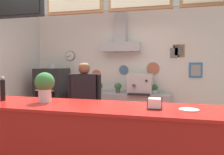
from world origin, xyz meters
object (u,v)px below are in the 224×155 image
at_px(potted_sage, 118,87).
at_px(basil_vase, 45,86).
at_px(condiment_plate, 189,110).
at_px(potted_rosemary, 98,86).
at_px(espresso_machine, 141,84).
at_px(potted_thyme, 154,88).
at_px(pepper_grinder, 3,89).
at_px(shop_worker, 84,104).
at_px(napkin_holder, 155,104).
at_px(potted_basil, 81,85).
at_px(pizza_oven, 52,99).

distance_m(potted_sage, basil_vase, 2.53).
relative_size(condiment_plate, basil_vase, 0.54).
bearing_deg(potted_rosemary, espresso_machine, 0.54).
relative_size(espresso_machine, potted_thyme, 2.81).
relative_size(condiment_plate, pepper_grinder, 0.64).
relative_size(pepper_grinder, basil_vase, 0.85).
height_order(shop_worker, espresso_machine, shop_worker).
xyz_separation_m(potted_rosemary, potted_sage, (0.44, 0.04, -0.01)).
xyz_separation_m(espresso_machine, potted_sage, (-0.50, 0.03, -0.08)).
bearing_deg(shop_worker, napkin_holder, 123.73).
relative_size(potted_basil, napkin_holder, 1.77).
bearing_deg(potted_basil, espresso_machine, -1.29).
distance_m(condiment_plate, pepper_grinder, 2.14).
bearing_deg(potted_thyme, potted_basil, -178.84).
distance_m(espresso_machine, napkin_holder, 2.58).
distance_m(espresso_machine, potted_sage, 0.51).
bearing_deg(basil_vase, shop_worker, 91.18).
relative_size(espresso_machine, pepper_grinder, 1.91).
height_order(potted_basil, napkin_holder, napkin_holder).
bearing_deg(potted_basil, shop_worker, -65.33).
height_order(potted_basil, potted_thyme, potted_basil).
bearing_deg(pizza_oven, basil_vase, -62.15).
relative_size(potted_sage, potted_thyme, 1.11).
height_order(shop_worker, potted_basil, shop_worker).
height_order(shop_worker, potted_sage, shop_worker).
relative_size(shop_worker, potted_rosemary, 6.60).
bearing_deg(potted_sage, potted_thyme, 2.53).
height_order(potted_rosemary, potted_thyme, potted_rosemary).
xyz_separation_m(condiment_plate, pepper_grinder, (-2.13, 0.03, 0.14)).
bearing_deg(potted_basil, napkin_holder, -54.34).
bearing_deg(potted_rosemary, potted_sage, 4.94).
height_order(espresso_machine, potted_thyme, espresso_machine).
distance_m(potted_thyme, basil_vase, 2.77).
bearing_deg(basil_vase, espresso_machine, 72.27).
bearing_deg(potted_thyme, shop_worker, -131.76).
xyz_separation_m(condiment_plate, napkin_holder, (-0.32, 0.01, 0.04)).
bearing_deg(condiment_plate, potted_thyme, 100.95).
relative_size(potted_rosemary, napkin_holder, 1.55).
bearing_deg(condiment_plate, potted_sage, 116.80).
xyz_separation_m(shop_worker, pepper_grinder, (-0.52, -1.33, 0.39)).
relative_size(potted_sage, condiment_plate, 1.18).
distance_m(potted_basil, pepper_grinder, 2.55).
bearing_deg(pizza_oven, potted_sage, 7.18).
bearing_deg(potted_thyme, napkin_holder, -86.04).
bearing_deg(shop_worker, basil_vase, 81.49).
relative_size(potted_thyme, napkin_holder, 1.32).
bearing_deg(condiment_plate, espresso_machine, 107.35).
xyz_separation_m(shop_worker, espresso_machine, (0.82, 1.18, 0.27)).
bearing_deg(espresso_machine, potted_basil, 178.71).
distance_m(potted_basil, basil_vase, 2.58).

